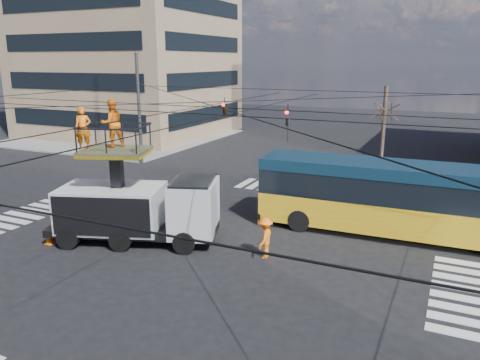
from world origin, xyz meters
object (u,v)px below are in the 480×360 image
(traffic_cone, at_px, (49,236))
(flagger, at_px, (265,238))
(city_bus, at_px, (410,199))
(worker_ground, at_px, (110,211))
(utility_truck, at_px, (137,196))

(traffic_cone, distance_m, flagger, 9.06)
(city_bus, distance_m, flagger, 6.73)
(traffic_cone, distance_m, worker_ground, 2.72)
(utility_truck, relative_size, flagger, 4.50)
(traffic_cone, xyz_separation_m, worker_ground, (1.29, 2.32, 0.59))
(worker_ground, bearing_deg, flagger, -94.82)
(utility_truck, bearing_deg, traffic_cone, -168.37)
(flagger, bearing_deg, worker_ground, -92.55)
(city_bus, bearing_deg, worker_ground, -159.95)
(utility_truck, relative_size, worker_ground, 3.88)
(worker_ground, xyz_separation_m, flagger, (7.40, 0.19, -0.13))
(traffic_cone, relative_size, worker_ground, 0.38)
(utility_truck, xyz_separation_m, city_bus, (10.30, 5.27, -0.26))
(city_bus, relative_size, worker_ground, 6.87)
(utility_truck, height_order, traffic_cone, utility_truck)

